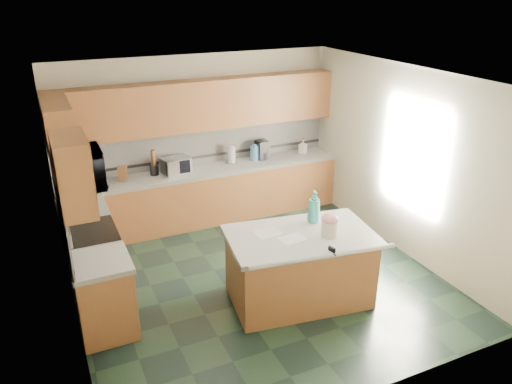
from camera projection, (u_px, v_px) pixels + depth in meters
floor at (257, 279)px, 6.76m from camera, size 4.60×4.60×0.00m
ceiling at (257, 78)px, 5.71m from camera, size 4.60×4.60×0.00m
wall_back at (198, 138)px, 8.18m from camera, size 4.60×0.04×2.70m
wall_front at (369, 280)px, 4.29m from camera, size 4.60×0.04×2.70m
wall_left at (60, 221)px, 5.34m from camera, size 0.04×4.60×2.70m
wall_right at (404, 161)px, 7.12m from camera, size 0.04×4.60×2.70m
back_base_cab at (206, 197)px, 8.26m from camera, size 4.60×0.60×0.86m
back_countertop at (205, 171)px, 8.09m from camera, size 4.60×0.64×0.06m
back_upper_cab at (200, 105)px, 7.79m from camera, size 4.60×0.33×0.78m
back_backsplash at (199, 145)px, 8.19m from camera, size 4.60×0.02×0.63m
back_accent_band at (199, 157)px, 8.26m from camera, size 4.60×0.01×0.05m
left_base_cab_rear at (87, 239)px, 6.90m from camera, size 0.60×0.82×0.86m
left_counter_rear at (82, 209)px, 6.72m from camera, size 0.64×0.82×0.06m
left_base_cab_front at (105, 298)px, 5.62m from camera, size 0.60×0.72×0.86m
left_counter_front at (100, 262)px, 5.44m from camera, size 0.64×0.72×0.06m
left_backsplash at (61, 211)px, 5.86m from camera, size 0.02×2.30×0.63m
left_accent_band at (64, 225)px, 5.94m from camera, size 0.01×2.30×0.05m
left_upper_cab_rear at (59, 132)px, 6.38m from camera, size 0.33×1.09×0.78m
left_upper_cab_front at (73, 174)px, 4.98m from camera, size 0.33×0.72×0.78m
range_body at (95, 266)px, 6.24m from camera, size 0.60×0.76×0.88m
range_oven_door at (119, 263)px, 6.36m from camera, size 0.02×0.68×0.55m
range_cooktop at (90, 233)px, 6.06m from camera, size 0.62×0.78×0.04m
range_handle at (118, 236)px, 6.23m from camera, size 0.02×0.66×0.02m
range_backguard at (66, 228)px, 5.91m from camera, size 0.06×0.76×0.18m
microwave at (81, 169)px, 5.73m from camera, size 0.50×0.73×0.41m
island_base at (300, 269)px, 6.17m from camera, size 1.78×1.17×0.86m
island_top at (301, 236)px, 6.00m from camera, size 1.89×1.29×0.06m
island_bullnose at (324, 256)px, 5.56m from camera, size 1.75×0.31×0.06m
treat_jar at (329, 229)px, 5.90m from camera, size 0.24×0.24×0.20m
treat_jar_lid at (330, 219)px, 5.85m from camera, size 0.21×0.21×0.13m
treat_jar_knob at (330, 215)px, 5.84m from camera, size 0.07×0.02×0.02m
treat_jar_knob_end_l at (328, 216)px, 5.82m from camera, size 0.04×0.04×0.04m
treat_jar_knob_end_r at (333, 215)px, 5.85m from camera, size 0.04×0.04×0.04m
soap_bottle_island at (314, 207)px, 6.21m from camera, size 0.20×0.20×0.43m
paper_sheet_a at (292, 239)px, 5.87m from camera, size 0.32×0.25×0.00m
paper_sheet_b at (268, 233)px, 6.01m from camera, size 0.32×0.25×0.00m
clamp_body at (332, 250)px, 5.60m from camera, size 0.05×0.10×0.08m
clamp_handle at (334, 254)px, 5.56m from camera, size 0.02×0.07×0.02m
knife_block at (122, 173)px, 7.57m from camera, size 0.18×0.21×0.26m
utensil_crock at (154, 170)px, 7.80m from camera, size 0.13×0.13×0.16m
utensil_bundle at (153, 158)px, 7.72m from camera, size 0.08×0.08×0.24m
toaster_oven at (176, 165)px, 7.89m from camera, size 0.48×0.37×0.25m
toaster_oven_door at (178, 168)px, 7.77m from camera, size 0.39×0.01×0.21m
paper_towel at (231, 154)px, 8.29m from camera, size 0.13×0.13×0.30m
paper_towel_base at (232, 162)px, 8.35m from camera, size 0.20×0.20×0.01m
water_jug at (254, 153)px, 8.43m from camera, size 0.15×0.15×0.24m
water_jug_neck at (254, 146)px, 8.37m from camera, size 0.07×0.07×0.03m
coffee_maker at (262, 150)px, 8.49m from camera, size 0.21×0.22×0.32m
coffee_carafe at (263, 156)px, 8.48m from camera, size 0.13×0.13×0.13m
soap_bottle_back at (303, 146)px, 8.77m from camera, size 0.16×0.16×0.25m
soap_back_cap at (303, 139)px, 8.72m from camera, size 0.02×0.02×0.03m
window_light_proxy at (413, 156)px, 6.89m from camera, size 0.02×1.40×1.10m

